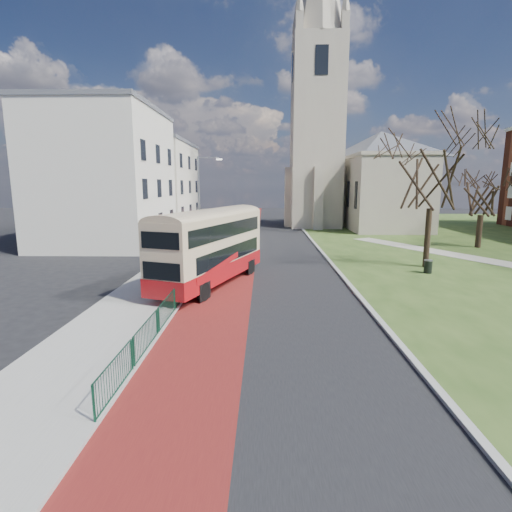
{
  "coord_description": "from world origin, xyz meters",
  "views": [
    {
      "loc": [
        1.15,
        -16.74,
        5.83
      ],
      "look_at": [
        0.71,
        4.35,
        2.0
      ],
      "focal_mm": 28.0,
      "sensor_mm": 36.0,
      "label": 1
    }
  ],
  "objects_px": {
    "streetlamp": "(201,198)",
    "winter_tree_far": "(483,189)",
    "bus": "(211,244)",
    "litter_bin": "(428,266)",
    "winter_tree_near": "(433,160)"
  },
  "relations": [
    {
      "from": "bus",
      "to": "litter_bin",
      "type": "relative_size",
      "value": 11.75
    },
    {
      "from": "streetlamp",
      "to": "litter_bin",
      "type": "xyz_separation_m",
      "value": [
        16.27,
        -8.9,
        -4.11
      ]
    },
    {
      "from": "winter_tree_far",
      "to": "litter_bin",
      "type": "distance_m",
      "value": 14.96
    },
    {
      "from": "streetlamp",
      "to": "winter_tree_far",
      "type": "bearing_deg",
      "value": 4.65
    },
    {
      "from": "winter_tree_far",
      "to": "litter_bin",
      "type": "bearing_deg",
      "value": -129.26
    },
    {
      "from": "winter_tree_near",
      "to": "winter_tree_far",
      "type": "bearing_deg",
      "value": 47.06
    },
    {
      "from": "streetlamp",
      "to": "bus",
      "type": "xyz_separation_m",
      "value": [
        2.44,
        -12.14,
        -2.17
      ]
    },
    {
      "from": "winter_tree_near",
      "to": "litter_bin",
      "type": "relative_size",
      "value": 12.05
    },
    {
      "from": "streetlamp",
      "to": "litter_bin",
      "type": "distance_m",
      "value": 18.99
    },
    {
      "from": "streetlamp",
      "to": "winter_tree_near",
      "type": "bearing_deg",
      "value": -22.15
    },
    {
      "from": "winter_tree_far",
      "to": "winter_tree_near",
      "type": "bearing_deg",
      "value": -132.94
    },
    {
      "from": "bus",
      "to": "winter_tree_far",
      "type": "bearing_deg",
      "value": 51.14
    },
    {
      "from": "streetlamp",
      "to": "winter_tree_far",
      "type": "xyz_separation_m",
      "value": [
        25.22,
        2.05,
        0.74
      ]
    },
    {
      "from": "winter_tree_near",
      "to": "winter_tree_far",
      "type": "height_order",
      "value": "winter_tree_near"
    },
    {
      "from": "winter_tree_far",
      "to": "litter_bin",
      "type": "height_order",
      "value": "winter_tree_far"
    }
  ]
}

